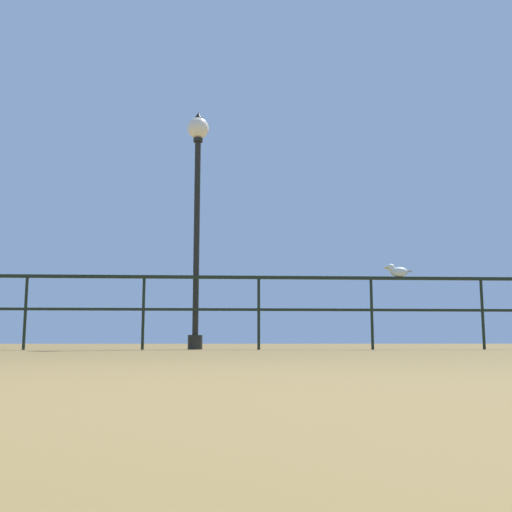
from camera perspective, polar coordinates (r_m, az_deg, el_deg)
ground_plane at (r=1.33m, az=-17.92°, el=-13.10°), size 60.00×60.00×0.00m
pier_railing at (r=9.01m, az=-5.24°, el=-3.77°), size 25.97×0.05×1.11m
lamppost_center at (r=9.58m, az=-5.65°, el=6.19°), size 0.35×0.35×3.82m
seagull_on_rail at (r=9.44m, az=13.41°, el=-1.40°), size 0.43×0.20×0.20m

